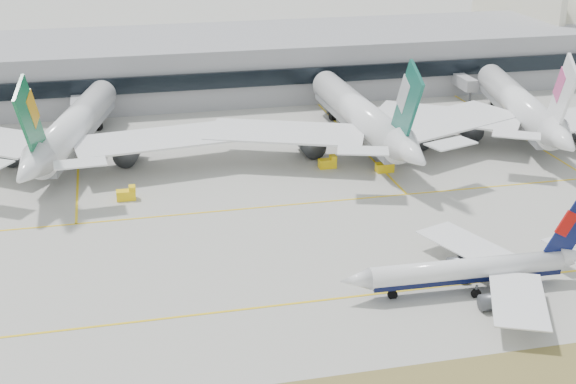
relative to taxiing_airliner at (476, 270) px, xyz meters
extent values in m
plane|color=#A9A79E|center=(-30.76, 6.99, -3.22)|extent=(3000.00, 3000.00, 0.00)
cube|color=yellow|center=(-30.76, 1.99, -3.19)|extent=(360.00, 0.45, 0.04)
cube|color=yellow|center=(-30.76, 36.99, -3.19)|extent=(360.00, 0.45, 0.04)
cylinder|color=white|center=(-1.46, 0.04, 0.25)|extent=(28.92, 3.97, 3.15)
cube|color=black|center=(-1.46, 0.04, -0.62)|extent=(28.33, 3.48, 1.42)
cone|color=white|center=(-18.07, 0.51, 0.25)|extent=(4.49, 3.28, 3.15)
cube|color=white|center=(2.50, 8.68, -0.23)|extent=(12.09, 17.05, 0.19)
cube|color=white|center=(15.07, 3.67, 0.88)|extent=(3.93, 5.03, 0.13)
cylinder|color=#3F4247|center=(0.80, 5.81, -1.96)|extent=(4.87, 2.50, 2.36)
cube|color=#3F4247|center=(0.80, 5.81, -1.01)|extent=(2.01, 0.29, 1.10)
cube|color=white|center=(2.01, -8.80, -0.23)|extent=(12.76, 17.10, 0.19)
cylinder|color=#3F4247|center=(0.47, -5.84, -1.96)|extent=(4.87, 2.50, 2.36)
cube|color=#3F4247|center=(0.47, -5.84, -1.01)|extent=(2.01, 0.29, 1.10)
cube|color=#0A1243|center=(14.16, -0.40, 5.04)|extent=(7.79, 0.50, 9.88)
cube|color=#AC0D0B|center=(13.36, -0.38, 6.11)|extent=(3.53, 0.45, 4.23)
cylinder|color=#3F4247|center=(-12.41, 0.35, -2.27)|extent=(0.38, 0.38, 1.89)
cylinder|color=black|center=(-12.41, 0.35, -2.67)|extent=(1.43, 0.59, 1.42)
cylinder|color=#3F4247|center=(-0.72, -2.03, -2.27)|extent=(0.38, 0.38, 1.89)
cylinder|color=black|center=(-0.72, -2.03, -2.67)|extent=(1.43, 0.59, 1.42)
cylinder|color=#3F4247|center=(-0.60, 2.07, -2.27)|extent=(0.38, 0.38, 1.89)
cylinder|color=black|center=(-0.60, 2.07, -2.67)|extent=(1.43, 0.59, 1.42)
cylinder|color=white|center=(-56.65, 73.44, 3.92)|extent=(18.26, 49.21, 6.50)
cube|color=slate|center=(-56.65, 73.44, 2.14)|extent=(17.07, 48.02, 2.92)
cone|color=white|center=(-49.75, 100.90, 3.92)|extent=(8.13, 8.86, 6.50)
cone|color=white|center=(-63.95, 44.34, 4.74)|extent=(8.96, 12.17, 6.50)
cube|color=white|center=(-41.39, 62.18, 2.95)|extent=(32.85, 18.44, 0.39)
cube|color=white|center=(-55.27, 44.27, 5.22)|extent=(9.40, 5.38, 0.26)
cylinder|color=#3F4247|center=(-46.27, 66.75, -0.62)|extent=(6.72, 9.12, 4.87)
cube|color=#3F4247|center=(-46.27, 66.75, 1.33)|extent=(1.30, 3.43, 2.27)
cylinder|color=#3F4247|center=(-68.95, 72.45, -0.62)|extent=(6.72, 9.12, 4.87)
cube|color=#3F4247|center=(-68.95, 72.45, 1.33)|extent=(1.30, 3.43, 2.27)
cube|color=#0D5C34|center=(-63.12, 47.65, 12.45)|extent=(3.87, 13.32, 17.42)
cube|color=#C9870B|center=(-62.79, 48.97, 14.34)|extent=(2.18, 6.11, 7.46)
cylinder|color=#3F4247|center=(-52.10, 91.54, -1.27)|extent=(0.78, 0.78, 3.90)
cylinder|color=black|center=(-52.10, 91.54, -2.08)|extent=(1.81, 3.11, 2.92)
cylinder|color=#3F4247|center=(-61.07, 73.15, -1.27)|extent=(0.78, 0.78, 3.90)
cylinder|color=black|center=(-61.07, 73.15, -2.08)|extent=(1.81, 3.11, 2.92)
cylinder|color=#3F4247|center=(-52.88, 71.09, -1.27)|extent=(0.78, 0.78, 3.90)
cylinder|color=black|center=(-52.88, 71.09, -2.08)|extent=(1.81, 3.11, 2.92)
cylinder|color=white|center=(3.71, 67.74, 4.15)|extent=(7.34, 50.75, 6.70)
cube|color=slate|center=(3.71, 67.74, 2.31)|extent=(6.32, 49.73, 3.02)
cone|color=white|center=(3.35, 96.95, 4.15)|extent=(6.80, 7.83, 6.70)
cone|color=white|center=(4.10, 36.78, 4.99)|extent=(6.84, 11.34, 6.70)
cube|color=white|center=(21.90, 60.53, 3.15)|extent=(35.37, 26.03, 0.40)
cube|color=white|center=(12.79, 39.00, 5.49)|extent=(10.47, 7.68, 0.27)
cylinder|color=#3F4247|center=(15.83, 63.81, -0.54)|extent=(5.13, 8.51, 5.03)
cube|color=#3F4247|center=(15.83, 63.81, 1.47)|extent=(0.55, 3.52, 2.35)
cube|color=white|center=(-14.29, 60.07, 3.15)|extent=(35.33, 25.42, 0.40)
cube|color=white|center=(-4.63, 38.78, 5.49)|extent=(10.42, 7.49, 0.27)
cylinder|color=#3F4247|center=(-8.30, 63.50, -0.54)|extent=(5.13, 8.51, 5.03)
cube|color=#3F4247|center=(-8.30, 63.50, 1.47)|extent=(0.55, 3.52, 2.35)
cube|color=#135548|center=(4.06, 40.30, 12.95)|extent=(0.78, 14.02, 17.98)
cube|color=#ACB0B6|center=(4.04, 41.70, 14.90)|extent=(0.82, 6.33, 7.69)
cylinder|color=#3F4247|center=(3.47, 87.00, -1.21)|extent=(0.80, 0.80, 4.02)
cylinder|color=black|center=(3.47, 87.00, -2.05)|extent=(1.21, 3.03, 3.02)
cylinder|color=#3F4247|center=(-0.62, 66.28, -1.21)|extent=(0.80, 0.80, 4.02)
cylinder|color=black|center=(-0.62, 66.28, -2.05)|extent=(1.21, 3.03, 3.02)
cylinder|color=#3F4247|center=(8.09, 66.39, -1.21)|extent=(0.80, 0.80, 4.02)
cylinder|color=black|center=(8.09, 66.39, -2.05)|extent=(1.21, 3.03, 3.02)
cylinder|color=white|center=(41.93, 67.58, 3.97)|extent=(16.55, 49.68, 6.53)
cube|color=slate|center=(41.93, 67.58, 2.17)|extent=(15.38, 48.51, 2.94)
cone|color=white|center=(47.78, 95.44, 3.97)|extent=(7.94, 8.73, 6.53)
cone|color=white|center=(35.73, 38.04, 4.78)|extent=(8.65, 12.08, 6.53)
cylinder|color=#3F4247|center=(52.62, 61.26, -0.61)|extent=(6.49, 9.06, 4.90)
cube|color=#3F4247|center=(52.62, 61.26, 1.35)|extent=(1.18, 3.46, 2.29)
cube|color=white|center=(23.18, 64.11, 2.99)|extent=(34.05, 29.41, 0.39)
cube|color=white|center=(27.84, 41.80, 5.27)|extent=(10.32, 8.72, 0.26)
cylinder|color=#3F4247|center=(29.60, 66.10, -0.61)|extent=(6.49, 9.06, 4.90)
cube|color=#3F4247|center=(29.60, 66.10, 1.35)|extent=(1.18, 3.46, 2.29)
cube|color=white|center=(36.43, 41.40, 12.54)|extent=(3.38, 13.49, 17.52)
cube|color=#DB4D8E|center=(36.71, 42.74, 14.45)|extent=(1.97, 6.18, 7.50)
cylinder|color=#3F4247|center=(45.79, 85.95, -1.26)|extent=(0.78, 0.78, 3.92)
cylinder|color=black|center=(45.79, 85.95, -2.08)|extent=(1.72, 3.11, 2.94)
cylinder|color=#3F4247|center=(37.49, 67.11, -1.26)|extent=(0.78, 0.78, 3.92)
cylinder|color=black|center=(37.49, 67.11, -2.08)|extent=(1.72, 3.11, 2.94)
cylinder|color=#3F4247|center=(45.80, 65.37, -1.26)|extent=(0.78, 0.78, 3.92)
cylinder|color=black|center=(45.80, 65.37, -2.08)|extent=(1.72, 3.11, 2.94)
cube|color=gray|center=(-30.76, 121.99, 4.28)|extent=(280.00, 42.00, 15.00)
cube|color=black|center=(-30.76, 100.49, 4.73)|extent=(280.00, 1.20, 4.00)
cube|color=beige|center=(79.24, 141.99, 10.88)|extent=(2.00, 57.00, 27.90)
cube|color=yellow|center=(-6.92, 54.40, -2.32)|extent=(3.50, 2.00, 1.80)
cube|color=yellow|center=(-5.72, 54.40, -1.12)|extent=(1.20, 1.80, 1.00)
cylinder|color=black|center=(-8.12, 53.60, -2.87)|extent=(0.70, 0.30, 0.70)
cylinder|color=black|center=(-8.12, 55.20, -2.87)|extent=(0.70, 0.30, 0.70)
cylinder|color=black|center=(-5.72, 53.60, -2.87)|extent=(0.70, 0.30, 0.70)
cylinder|color=black|center=(-5.72, 55.20, -2.87)|extent=(0.70, 0.30, 0.70)
cube|color=yellow|center=(-47.75, 46.25, -2.32)|extent=(3.50, 2.00, 1.80)
cube|color=yellow|center=(-46.55, 46.25, -1.12)|extent=(1.20, 1.80, 1.00)
cylinder|color=black|center=(-48.95, 45.45, -2.87)|extent=(0.70, 0.30, 0.70)
cylinder|color=black|center=(-48.95, 47.05, -2.87)|extent=(0.70, 0.30, 0.70)
cylinder|color=black|center=(-46.55, 45.45, -2.87)|extent=(0.70, 0.30, 0.70)
cylinder|color=black|center=(-46.55, 47.05, -2.87)|extent=(0.70, 0.30, 0.70)
cube|color=yellow|center=(3.73, 49.58, -2.32)|extent=(3.50, 2.00, 1.80)
cube|color=yellow|center=(4.93, 49.58, -1.12)|extent=(1.20, 1.80, 1.00)
cylinder|color=black|center=(2.53, 48.78, -2.87)|extent=(0.70, 0.30, 0.70)
cylinder|color=black|center=(2.53, 50.38, -2.87)|extent=(0.70, 0.30, 0.70)
cylinder|color=black|center=(4.93, 48.78, -2.87)|extent=(0.70, 0.30, 0.70)
cylinder|color=black|center=(4.93, 50.38, -2.87)|extent=(0.70, 0.30, 0.70)
camera|label=1|loc=(-49.42, -93.80, 53.25)|focal=50.00mm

